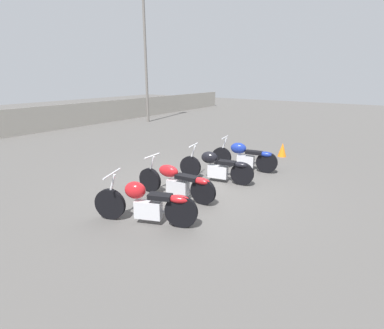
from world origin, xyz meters
The scene contains 7 objects.
ground_plane centered at (0.00, 0.00, 0.00)m, with size 60.00×60.00×0.00m, color #514F4C.
light_pole_left centered at (8.21, 9.54, 5.09)m, with size 0.70×0.35×8.78m.
motorcycle_slot_0 centered at (-2.24, -0.26, 0.45)m, with size 1.05×2.11×1.04m.
motorcycle_slot_1 centered at (-0.83, 0.05, 0.43)m, with size 0.59×2.22×1.01m.
motorcycle_slot_2 centered at (0.81, -0.11, 0.44)m, with size 0.69×2.22×1.02m.
motorcycle_slot_3 centered at (2.27, -0.29, 0.46)m, with size 0.65×2.15×1.03m.
traffic_cone_near centered at (4.63, -0.73, 0.26)m, with size 0.32×0.32×0.52m.
Camera 1 is at (-6.29, -4.28, 2.96)m, focal length 28.00 mm.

